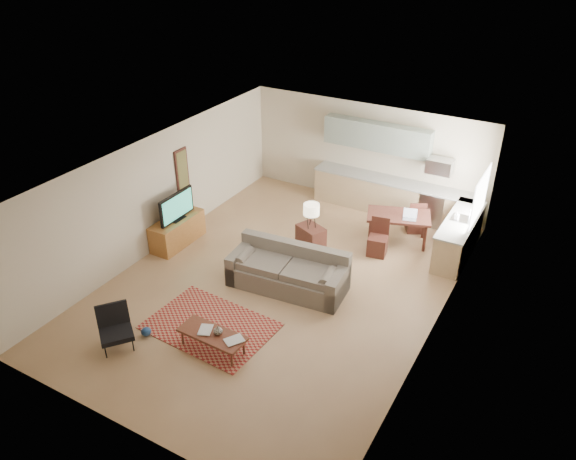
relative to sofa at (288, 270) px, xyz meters
The scene contains 25 objects.
room 0.93m from the sofa, 162.01° to the left, with size 9.00×9.00×9.00m.
kitchen_counter_back 4.30m from the sofa, 80.61° to the left, with size 4.26×0.64×0.92m, color tan, non-canonical shape.
kitchen_counter_right 4.11m from the sofa, 48.28° to the left, with size 0.64×2.26×0.92m, color tan, non-canonical shape.
kitchen_range 4.61m from the sofa, 66.99° to the left, with size 0.62×0.62×0.90m, color #A5A8AD.
kitchen_microwave 4.76m from the sofa, 67.09° to the left, with size 0.62×0.40×0.35m, color #A5A8AD.
upper_cabinets 4.65m from the sofa, 88.67° to the left, with size 2.80×0.34×0.70m, color gray.
window_right 4.45m from the sofa, 45.30° to the left, with size 0.02×1.40×1.05m, color white.
wall_art_left 3.71m from the sofa, 164.20° to the left, with size 0.06×0.42×1.10m, color olive, non-canonical shape.
triptych 4.73m from the sofa, 93.76° to the left, with size 1.70×0.04×0.50m, color #FCEAC3, non-canonical shape.
rug 2.01m from the sofa, 109.48° to the right, with size 2.33×1.61×0.02m, color maroon.
sofa is the anchor object (origin of this frame).
coffee_table 2.37m from the sofa, 95.26° to the right, with size 1.26×0.50×0.38m, color #552617, non-canonical shape.
book_a 2.43m from the sofa, 101.11° to the right, with size 0.33×0.37×0.03m, color maroon.
book_b 2.26m from the sofa, 86.48° to the right, with size 0.38×0.41×0.02m, color navy.
vase 2.30m from the sofa, 92.83° to the right, with size 0.20×0.20×0.17m, color black.
armchair 3.59m from the sofa, 119.69° to the right, with size 0.67×0.67×0.76m, color black, non-canonical shape.
tv_credenza 3.16m from the sofa, behind, with size 0.55×1.43×0.66m, color brown, non-canonical shape.
tv 3.16m from the sofa, behind, with size 0.11×1.10×0.66m, color black, non-canonical shape.
console_table 1.38m from the sofa, 97.18° to the left, with size 0.63×0.42×0.74m, color #3B1A15, non-canonical shape.
table_lamp 1.50m from the sofa, 97.18° to the left, with size 0.36×0.36×0.59m, color beige, non-canonical shape.
dining_table 3.19m from the sofa, 65.13° to the left, with size 1.45×0.83×0.73m, color #3B1A15, non-canonical shape.
dining_chair_near 2.44m from the sofa, 62.10° to the left, with size 0.42×0.44×0.88m, color #3B1A15, non-canonical shape.
dining_chair_far 3.94m from the sofa, 67.01° to the left, with size 0.40×0.42×0.85m, color #3B1A15, non-canonical shape.
laptop 3.26m from the sofa, 59.75° to the left, with size 0.31×0.23×0.23m, color #A5A8AD, non-canonical shape.
soap_bottle 4.02m from the sofa, 48.57° to the left, with size 0.09×0.10×0.19m, color #FCEAC3.
Camera 1 is at (4.97, -8.47, 6.91)m, focal length 35.00 mm.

